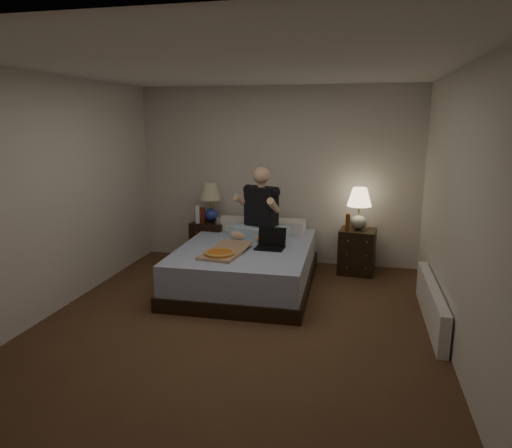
% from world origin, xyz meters
% --- Properties ---
extents(floor, '(4.00, 4.50, 0.00)m').
position_xyz_m(floor, '(0.00, 0.00, 0.00)').
color(floor, brown).
rests_on(floor, ground).
extents(ceiling, '(4.00, 4.50, 0.00)m').
position_xyz_m(ceiling, '(0.00, 0.00, 2.50)').
color(ceiling, white).
rests_on(ceiling, ground).
extents(wall_back, '(4.00, 0.00, 2.50)m').
position_xyz_m(wall_back, '(0.00, 2.25, 1.25)').
color(wall_back, silver).
rests_on(wall_back, ground).
extents(wall_front, '(4.00, 0.00, 2.50)m').
position_xyz_m(wall_front, '(0.00, -2.25, 1.25)').
color(wall_front, silver).
rests_on(wall_front, ground).
extents(wall_left, '(0.00, 4.50, 2.50)m').
position_xyz_m(wall_left, '(-2.00, 0.00, 1.25)').
color(wall_left, silver).
rests_on(wall_left, ground).
extents(wall_right, '(0.00, 4.50, 2.50)m').
position_xyz_m(wall_right, '(2.00, 0.00, 1.25)').
color(wall_right, silver).
rests_on(wall_right, ground).
extents(bed, '(1.59, 2.10, 0.52)m').
position_xyz_m(bed, '(-0.18, 1.15, 0.26)').
color(bed, '#5B75B7').
rests_on(bed, floor).
extents(nightstand_left, '(0.50, 0.46, 0.61)m').
position_xyz_m(nightstand_left, '(-0.91, 1.91, 0.31)').
color(nightstand_left, black).
rests_on(nightstand_left, floor).
extents(nightstand_right, '(0.51, 0.46, 0.60)m').
position_xyz_m(nightstand_right, '(1.17, 1.92, 0.30)').
color(nightstand_right, black).
rests_on(nightstand_right, floor).
extents(lamp_left, '(0.33, 0.33, 0.56)m').
position_xyz_m(lamp_left, '(-0.90, 1.94, 0.89)').
color(lamp_left, navy).
rests_on(lamp_left, nightstand_left).
extents(lamp_right, '(0.33, 0.33, 0.56)m').
position_xyz_m(lamp_right, '(1.17, 1.93, 0.88)').
color(lamp_right, gray).
rests_on(lamp_right, nightstand_right).
extents(water_bottle, '(0.07, 0.07, 0.25)m').
position_xyz_m(water_bottle, '(-1.05, 1.80, 0.74)').
color(water_bottle, white).
rests_on(water_bottle, nightstand_left).
extents(soda_can, '(0.07, 0.07, 0.10)m').
position_xyz_m(soda_can, '(-0.73, 1.77, 0.66)').
color(soda_can, beige).
rests_on(soda_can, nightstand_left).
extents(beer_bottle_left, '(0.06, 0.06, 0.23)m').
position_xyz_m(beer_bottle_left, '(-0.97, 1.79, 0.73)').
color(beer_bottle_left, '#5A1B0C').
rests_on(beer_bottle_left, nightstand_left).
extents(beer_bottle_right, '(0.06, 0.06, 0.23)m').
position_xyz_m(beer_bottle_right, '(1.03, 1.80, 0.72)').
color(beer_bottle_right, '#63320E').
rests_on(beer_bottle_right, nightstand_right).
extents(person, '(0.80, 0.71, 0.93)m').
position_xyz_m(person, '(-0.09, 1.51, 0.98)').
color(person, black).
rests_on(person, bed).
extents(laptop, '(0.35, 0.30, 0.24)m').
position_xyz_m(laptop, '(0.14, 1.04, 0.64)').
color(laptop, black).
rests_on(laptop, bed).
extents(pizza_box, '(0.49, 0.80, 0.08)m').
position_xyz_m(pizza_box, '(-0.35, 0.58, 0.56)').
color(pizza_box, tan).
rests_on(pizza_box, bed).
extents(radiator, '(0.10, 1.60, 0.40)m').
position_xyz_m(radiator, '(1.93, 0.50, 0.20)').
color(radiator, silver).
rests_on(radiator, floor).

